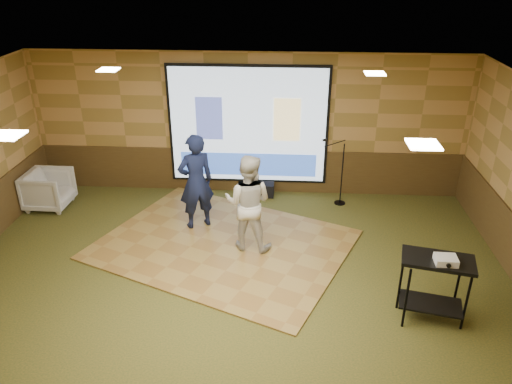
# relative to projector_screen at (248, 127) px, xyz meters

# --- Properties ---
(ground) EXTENTS (9.00, 9.00, 0.00)m
(ground) POSITION_rel_projector_screen_xyz_m (0.00, -3.44, -1.47)
(ground) COLOR #2C3819
(ground) RESTS_ON ground
(room_shell) EXTENTS (9.04, 7.04, 3.02)m
(room_shell) POSITION_rel_projector_screen_xyz_m (0.00, -3.44, 0.62)
(room_shell) COLOR tan
(room_shell) RESTS_ON ground
(wainscot_back) EXTENTS (9.00, 0.04, 0.95)m
(wainscot_back) POSITION_rel_projector_screen_xyz_m (0.00, 0.04, -1.00)
(wainscot_back) COLOR #473117
(wainscot_back) RESTS_ON ground
(projector_screen) EXTENTS (3.32, 0.06, 2.52)m
(projector_screen) POSITION_rel_projector_screen_xyz_m (0.00, 0.00, 0.00)
(projector_screen) COLOR black
(projector_screen) RESTS_ON room_shell
(downlight_nw) EXTENTS (0.32, 0.32, 0.02)m
(downlight_nw) POSITION_rel_projector_screen_xyz_m (-2.20, -1.64, 1.50)
(downlight_nw) COLOR #FFE4BF
(downlight_nw) RESTS_ON room_shell
(downlight_ne) EXTENTS (0.32, 0.32, 0.02)m
(downlight_ne) POSITION_rel_projector_screen_xyz_m (2.20, -1.64, 1.50)
(downlight_ne) COLOR #FFE4BF
(downlight_ne) RESTS_ON room_shell
(downlight_sw) EXTENTS (0.32, 0.32, 0.02)m
(downlight_sw) POSITION_rel_projector_screen_xyz_m (-2.20, -4.94, 1.50)
(downlight_sw) COLOR #FFE4BF
(downlight_sw) RESTS_ON room_shell
(downlight_se) EXTENTS (0.32, 0.32, 0.02)m
(downlight_se) POSITION_rel_projector_screen_xyz_m (2.20, -4.94, 1.50)
(downlight_se) COLOR #FFE4BF
(downlight_se) RESTS_ON room_shell
(dance_floor) EXTENTS (5.11, 4.60, 0.03)m
(dance_floor) POSITION_rel_projector_screen_xyz_m (-0.28, -2.26, -1.46)
(dance_floor) COLOR olive
(dance_floor) RESTS_ON ground
(player_left) EXTENTS (0.79, 0.70, 1.83)m
(player_left) POSITION_rel_projector_screen_xyz_m (-0.84, -1.62, -0.53)
(player_left) COLOR #131A3C
(player_left) RESTS_ON dance_floor
(player_right) EXTENTS (0.94, 0.79, 1.73)m
(player_right) POSITION_rel_projector_screen_xyz_m (0.18, -2.31, -0.58)
(player_right) COLOR beige
(player_right) RESTS_ON dance_floor
(av_table) EXTENTS (0.96, 0.50, 1.01)m
(av_table) POSITION_rel_projector_screen_xyz_m (2.90, -4.03, -0.76)
(av_table) COLOR black
(av_table) RESTS_ON ground
(projector) EXTENTS (0.30, 0.25, 0.10)m
(projector) POSITION_rel_projector_screen_xyz_m (2.96, -4.13, -0.42)
(projector) COLOR white
(projector) RESTS_ON av_table
(mic_stand) EXTENTS (0.56, 0.23, 1.43)m
(mic_stand) POSITION_rel_projector_screen_xyz_m (1.89, -0.46, -0.98)
(mic_stand) COLOR black
(mic_stand) RESTS_ON ground
(banquet_chair) EXTENTS (0.87, 0.85, 0.77)m
(banquet_chair) POSITION_rel_projector_screen_xyz_m (-4.00, -0.99, -1.09)
(banquet_chair) COLOR gray
(banquet_chair) RESTS_ON ground
(duffel_bag) EXTENTS (0.45, 0.31, 0.28)m
(duffel_bag) POSITION_rel_projector_screen_xyz_m (0.34, -0.19, -1.34)
(duffel_bag) COLOR black
(duffel_bag) RESTS_ON ground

